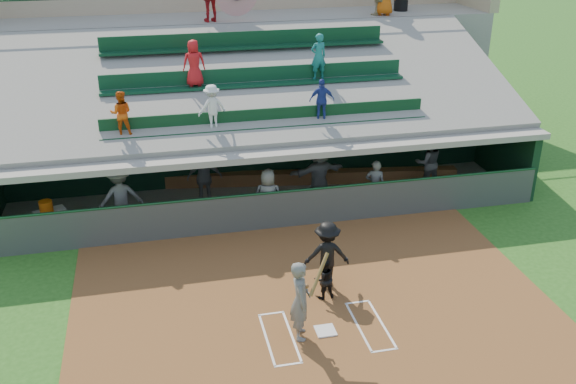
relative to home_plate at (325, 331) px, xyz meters
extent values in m
plane|color=#255919|center=(0.00, 0.00, -0.04)|extent=(100.00, 100.00, 0.00)
cube|color=brown|center=(0.00, 0.50, -0.03)|extent=(11.00, 9.00, 0.02)
cube|color=silver|center=(0.00, 0.00, 0.00)|extent=(0.43, 0.43, 0.03)
cube|color=white|center=(-0.75, 0.00, -0.01)|extent=(0.05, 1.80, 0.01)
cube|color=silver|center=(0.75, 0.00, -0.01)|extent=(0.05, 1.80, 0.01)
cube|color=white|center=(-1.30, 0.00, -0.01)|extent=(0.05, 1.80, 0.01)
cube|color=white|center=(1.30, 0.00, -0.01)|extent=(0.05, 1.80, 0.01)
cube|color=white|center=(-1.02, 0.90, -0.01)|extent=(0.60, 0.05, 0.01)
cube|color=white|center=(1.02, 0.90, -0.01)|extent=(0.60, 0.05, 0.01)
cube|color=white|center=(-1.02, -0.90, -0.01)|extent=(0.60, 0.05, 0.01)
cube|color=white|center=(1.02, -0.90, -0.01)|extent=(0.60, 0.05, 0.01)
cube|color=gray|center=(0.00, 6.75, -0.02)|extent=(16.00, 3.50, 0.04)
cube|color=gray|center=(0.00, 13.50, 2.26)|extent=(20.00, 3.00, 4.60)
cube|color=#474C47|center=(0.00, 5.00, 0.52)|extent=(16.00, 0.06, 1.10)
cylinder|color=#164623|center=(0.00, 5.00, 1.09)|extent=(16.00, 0.08, 0.08)
cube|color=black|center=(0.00, 8.50, 1.07)|extent=(16.00, 0.25, 2.20)
cube|color=black|center=(8.00, 6.75, 1.07)|extent=(0.25, 3.50, 2.20)
cube|color=gray|center=(0.00, 6.75, 2.17)|extent=(16.40, 3.90, 0.18)
cube|color=gray|center=(0.00, 10.25, 1.12)|extent=(16.40, 3.50, 2.30)
cube|color=gray|center=(0.00, 11.90, 2.26)|extent=(16.40, 0.30, 4.60)
cube|color=gray|center=(0.00, 8.60, 3.42)|extent=(16.40, 6.51, 2.37)
cube|color=#0C361C|center=(0.00, 6.20, 2.62)|extent=(9.40, 0.42, 0.08)
cube|color=#0B331A|center=(0.00, 6.40, 2.88)|extent=(9.40, 0.06, 0.45)
cube|color=#0D3C25|center=(0.00, 8.10, 3.37)|extent=(9.40, 0.42, 0.08)
cube|color=#0D3A22|center=(0.00, 8.30, 3.62)|extent=(9.40, 0.06, 0.45)
cube|color=#0B341E|center=(0.00, 10.00, 4.12)|extent=(9.40, 0.42, 0.08)
cube|color=#0C371E|center=(0.00, 10.20, 4.38)|extent=(9.40, 0.06, 0.45)
imported|color=#D04C0C|center=(-4.06, 6.30, 3.27)|extent=(0.64, 0.52, 1.23)
imported|color=silver|center=(-1.59, 6.30, 3.28)|extent=(0.91, 0.66, 1.26)
imported|color=navy|center=(1.58, 6.30, 3.27)|extent=(0.76, 0.39, 1.24)
imported|color=red|center=(-1.88, 8.20, 4.10)|extent=(0.68, 0.45, 1.38)
imported|color=#19716E|center=(1.97, 8.20, 4.11)|extent=(0.57, 0.43, 1.41)
imported|color=#575A55|center=(-0.57, -0.02, 0.89)|extent=(0.53, 0.72, 1.81)
cylinder|color=olive|center=(-0.22, -0.17, 1.57)|extent=(0.56, 0.54, 0.75)
sphere|color=olive|center=(-0.44, -0.02, 1.22)|extent=(0.10, 0.10, 0.10)
imported|color=black|center=(0.31, 1.28, 0.49)|extent=(0.52, 0.42, 1.01)
imported|color=black|center=(0.52, 1.80, 0.83)|extent=(1.17, 0.78, 1.69)
cube|color=#976337|center=(-0.24, 8.14, 0.21)|extent=(13.49, 2.52, 0.41)
cube|color=white|center=(-6.21, 5.86, 0.37)|extent=(1.01, 0.90, 0.73)
cylinder|color=#DE5F0D|center=(-6.29, 5.79, 0.91)|extent=(0.36, 0.36, 0.36)
imported|color=#595B56|center=(-4.32, 5.91, 0.97)|extent=(1.36, 0.93, 1.93)
imported|color=#535651|center=(-1.86, 6.93, 0.90)|extent=(1.07, 0.50, 1.79)
imported|color=#565853|center=(-0.24, 5.24, 0.85)|extent=(0.93, 0.72, 1.69)
imported|color=#5E605B|center=(1.53, 6.30, 0.96)|extent=(1.84, 0.87, 1.90)
imported|color=#545752|center=(3.05, 5.49, 0.79)|extent=(0.67, 0.55, 1.58)
imported|color=#50524E|center=(5.25, 6.62, 0.89)|extent=(0.92, 0.75, 1.77)
cylinder|color=black|center=(6.70, 13.36, 4.98)|extent=(0.55, 0.55, 0.82)
camera|label=1|loc=(-3.29, -10.97, 8.52)|focal=40.00mm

